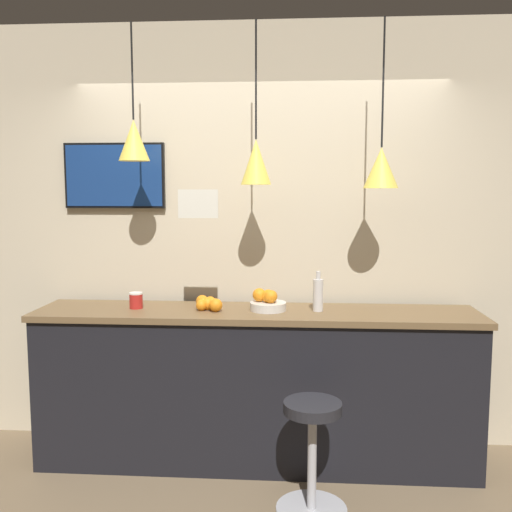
{
  "coord_description": "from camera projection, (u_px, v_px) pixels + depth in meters",
  "views": [
    {
      "loc": [
        0.25,
        -3.05,
        1.78
      ],
      "look_at": [
        0.0,
        0.52,
        1.36
      ],
      "focal_mm": 40.0,
      "sensor_mm": 36.0,
      "label": 1
    }
  ],
  "objects": [
    {
      "name": "ground_plane",
      "position": [
        250.0,
        504.0,
        3.24
      ],
      "size": [
        14.0,
        14.0,
        0.0
      ],
      "primitive_type": "plane",
      "color": "#756047"
    },
    {
      "name": "spread_jar",
      "position": [
        136.0,
        300.0,
        3.7
      ],
      "size": [
        0.09,
        0.09,
        0.1
      ],
      "color": "red",
      "rests_on": "service_counter"
    },
    {
      "name": "bar_stool",
      "position": [
        312.0,
        443.0,
        3.12
      ],
      "size": [
        0.4,
        0.4,
        0.63
      ],
      "color": "#B7B7BC",
      "rests_on": "ground_plane"
    },
    {
      "name": "pendant_lamp_right",
      "position": [
        381.0,
        167.0,
        3.48
      ],
      "size": [
        0.21,
        0.21,
        1.02
      ],
      "color": "black"
    },
    {
      "name": "back_wall",
      "position": [
        260.0,
        237.0,
        3.97
      ],
      "size": [
        8.0,
        0.06,
        2.9
      ],
      "color": "beige",
      "rests_on": "ground_plane"
    },
    {
      "name": "orange_pile",
      "position": [
        207.0,
        303.0,
        3.66
      ],
      "size": [
        0.19,
        0.21,
        0.09
      ],
      "color": "orange",
      "rests_on": "service_counter"
    },
    {
      "name": "fruit_bowl",
      "position": [
        267.0,
        301.0,
        3.64
      ],
      "size": [
        0.23,
        0.23,
        0.14
      ],
      "color": "beige",
      "rests_on": "service_counter"
    },
    {
      "name": "hanging_menu_board",
      "position": [
        198.0,
        204.0,
        3.39
      ],
      "size": [
        0.24,
        0.01,
        0.17
      ],
      "color": "silver"
    },
    {
      "name": "juice_bottle",
      "position": [
        318.0,
        294.0,
        3.61
      ],
      "size": [
        0.07,
        0.07,
        0.25
      ],
      "color": "silver",
      "rests_on": "service_counter"
    },
    {
      "name": "mounted_tv",
      "position": [
        115.0,
        176.0,
        3.94
      ],
      "size": [
        0.7,
        0.04,
        0.45
      ],
      "color": "black"
    },
    {
      "name": "service_counter",
      "position": [
        256.0,
        386.0,
        3.7
      ],
      "size": [
        2.83,
        0.55,
        1.01
      ],
      "color": "black",
      "rests_on": "ground_plane"
    },
    {
      "name": "pendant_lamp_left",
      "position": [
        134.0,
        140.0,
        3.57
      ],
      "size": [
        0.2,
        0.2,
        0.85
      ],
      "color": "black"
    },
    {
      "name": "pendant_lamp_middle",
      "position": [
        256.0,
        161.0,
        3.53
      ],
      "size": [
        0.19,
        0.19,
        0.99
      ],
      "color": "black"
    }
  ]
}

